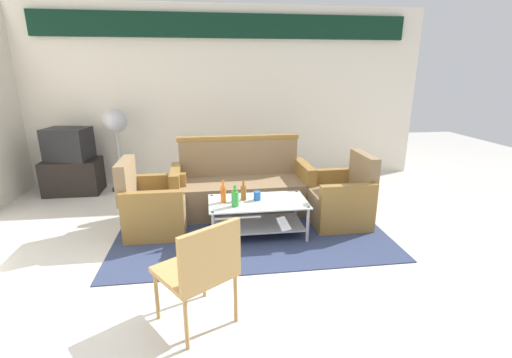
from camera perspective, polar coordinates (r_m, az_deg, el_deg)
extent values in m
plane|color=beige|center=(3.53, -0.72, -13.97)|extent=(14.00, 14.00, 0.00)
cube|color=silver|center=(6.09, -4.44, 13.06)|extent=(6.52, 0.12, 2.80)
cube|color=black|center=(6.02, -4.64, 23.22)|extent=(5.76, 0.08, 0.36)
cube|color=#2D3856|center=(4.30, -0.90, -7.89)|extent=(3.06, 2.01, 0.01)
cube|color=#7F6647|center=(4.72, -2.25, -2.74)|extent=(1.61, 0.73, 0.42)
cube|color=#7F6647|center=(4.90, -2.75, 3.48)|extent=(1.60, 0.17, 0.48)
cube|color=olive|center=(4.85, 7.64, -1.09)|extent=(0.13, 0.70, 0.62)
cube|color=olive|center=(4.67, -12.56, -2.06)|extent=(0.13, 0.70, 0.62)
cube|color=olive|center=(4.84, -2.80, 6.59)|extent=(1.64, 0.13, 0.06)
cube|color=#7F6647|center=(4.34, -15.47, -5.32)|extent=(0.66, 0.60, 0.40)
cube|color=#7F6647|center=(4.26, -20.05, -0.12)|extent=(0.12, 0.60, 0.45)
cube|color=olive|center=(4.62, -15.07, -2.74)|extent=(0.66, 0.10, 0.58)
cube|color=olive|center=(4.01, -16.14, -5.91)|extent=(0.66, 0.10, 0.58)
cube|color=#7F6647|center=(4.52, 12.75, -4.22)|extent=(0.66, 0.60, 0.40)
cube|color=#7F6647|center=(4.51, 16.79, 1.10)|extent=(0.12, 0.60, 0.45)
cube|color=olive|center=(4.20, 14.40, -4.67)|extent=(0.66, 0.10, 0.58)
cube|color=olive|center=(4.78, 11.44, -1.81)|extent=(0.66, 0.10, 0.58)
cube|color=silver|center=(4.00, 0.31, -3.64)|extent=(1.10, 0.60, 0.02)
cube|color=#9E9EA5|center=(4.11, 0.31, -7.20)|extent=(1.00, 0.52, 0.02)
cylinder|color=#9E9EA5|center=(4.28, -6.99, -5.14)|extent=(0.04, 0.04, 0.40)
cylinder|color=#9E9EA5|center=(4.41, 6.43, -4.46)|extent=(0.04, 0.04, 0.40)
cylinder|color=#9E9EA5|center=(3.80, -6.84, -8.07)|extent=(0.04, 0.04, 0.40)
cylinder|color=#9E9EA5|center=(3.94, 8.26, -7.19)|extent=(0.04, 0.04, 0.40)
cylinder|color=#D85919|center=(3.95, -5.24, -2.50)|extent=(0.06, 0.06, 0.18)
cylinder|color=#D85919|center=(3.91, -5.29, -0.76)|extent=(0.02, 0.02, 0.08)
cylinder|color=#2D8C38|center=(3.83, -3.36, -3.20)|extent=(0.08, 0.08, 0.17)
cylinder|color=#2D8C38|center=(3.79, -3.39, -1.52)|extent=(0.03, 0.03, 0.07)
cylinder|color=brown|center=(4.01, -2.01, -2.27)|extent=(0.06, 0.06, 0.16)
cylinder|color=brown|center=(3.98, -2.03, -0.71)|extent=(0.02, 0.02, 0.07)
cylinder|color=#2659A5|center=(4.01, 0.19, -2.71)|extent=(0.08, 0.08, 0.10)
cube|color=black|center=(6.12, -27.16, 0.38)|extent=(0.80, 0.50, 0.52)
cube|color=black|center=(6.01, -27.80, 4.95)|extent=(0.67, 0.54, 0.48)
cube|color=black|center=(6.20, -26.79, 5.41)|extent=(0.50, 0.10, 0.36)
cylinder|color=#2D2D33|center=(6.04, -20.49, -1.44)|extent=(0.32, 0.32, 0.03)
cylinder|color=#B2B2B7|center=(5.91, -20.98, 3.08)|extent=(0.03, 0.03, 0.95)
sphere|color=#B2B2B7|center=(5.81, -21.59, 8.66)|extent=(0.36, 0.36, 0.36)
cube|color=#AD844C|center=(2.71, -9.81, -14.26)|extent=(0.67, 0.67, 0.04)
cube|color=#AD844C|center=(2.44, -7.24, -11.96)|extent=(0.42, 0.30, 0.40)
cylinder|color=#AD844C|center=(2.90, -15.60, -17.34)|extent=(0.03, 0.03, 0.42)
cylinder|color=#AD844C|center=(3.06, -8.36, -14.77)|extent=(0.03, 0.03, 0.42)
cylinder|color=#AD844C|center=(2.59, -11.09, -21.62)|extent=(0.03, 0.03, 0.42)
cylinder|color=#AD844C|center=(2.78, -3.28, -18.32)|extent=(0.03, 0.03, 0.42)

